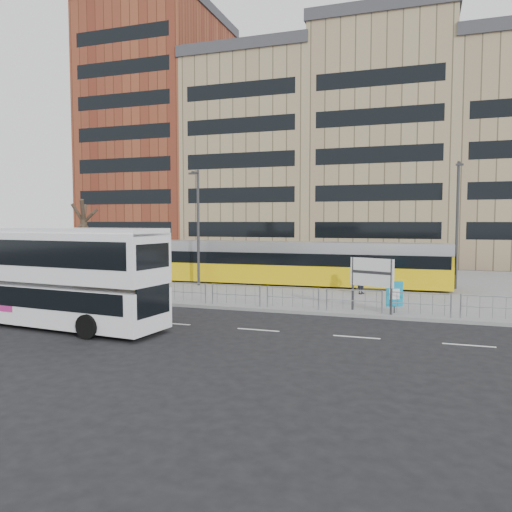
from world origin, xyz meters
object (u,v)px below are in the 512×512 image
(station_sign, at_px, (372,275))
(lamp_post_west, at_px, (198,223))
(double_decker_bus, at_px, (52,273))
(ad_panel, at_px, (395,294))
(pedestrian, at_px, (362,278))
(tram, at_px, (260,262))
(traffic_light_west, at_px, (154,262))
(bare_tree, at_px, (83,198))
(lamp_post_east, at_px, (457,220))

(station_sign, distance_m, lamp_post_west, 13.87)
(double_decker_bus, bearing_deg, ad_panel, 32.78)
(ad_panel, relative_size, pedestrian, 0.79)
(tram, bearing_deg, double_decker_bus, -106.56)
(pedestrian, relative_size, lamp_post_west, 0.24)
(tram, bearing_deg, traffic_light_west, -119.66)
(station_sign, distance_m, ad_panel, 1.40)
(tram, bearing_deg, ad_panel, -42.94)
(traffic_light_west, relative_size, lamp_post_west, 0.40)
(tram, xyz_separation_m, ad_panel, (9.42, -8.45, -0.60))
(bare_tree, bearing_deg, tram, 23.02)
(double_decker_bus, relative_size, tram, 0.43)
(double_decker_bus, relative_size, traffic_light_west, 3.44)
(double_decker_bus, distance_m, station_sign, 14.38)
(lamp_post_east, bearing_deg, tram, -173.77)
(double_decker_bus, bearing_deg, bare_tree, 127.40)
(pedestrian, distance_m, lamp_post_east, 7.64)
(station_sign, height_order, ad_panel, station_sign)
(double_decker_bus, bearing_deg, tram, 80.34)
(double_decker_bus, height_order, traffic_light_west, double_decker_bus)
(pedestrian, height_order, bare_tree, bare_tree)
(bare_tree, bearing_deg, lamp_post_west, 18.90)
(tram, height_order, traffic_light_west, traffic_light_west)
(bare_tree, bearing_deg, double_decker_bus, -58.43)
(double_decker_bus, xyz_separation_m, station_sign, (12.64, 6.84, -0.33))
(pedestrian, relative_size, traffic_light_west, 0.61)
(bare_tree, bearing_deg, station_sign, -11.56)
(tram, xyz_separation_m, bare_tree, (-10.90, -4.63, 4.37))
(station_sign, relative_size, bare_tree, 0.32)
(tram, xyz_separation_m, station_sign, (8.37, -8.57, 0.31))
(ad_panel, bearing_deg, tram, 114.31)
(traffic_light_west, height_order, bare_tree, bare_tree)
(traffic_light_west, bearing_deg, tram, 51.14)
(ad_panel, height_order, lamp_post_east, lamp_post_east)
(ad_panel, xyz_separation_m, bare_tree, (-20.32, 3.82, 4.97))
(ad_panel, relative_size, lamp_post_west, 0.19)
(ad_panel, relative_size, traffic_light_west, 0.48)
(double_decker_bus, distance_m, ad_panel, 15.41)
(pedestrian, bearing_deg, lamp_post_east, -38.19)
(tram, height_order, ad_panel, tram)
(lamp_post_east, bearing_deg, bare_tree, -165.68)
(traffic_light_west, relative_size, bare_tree, 0.39)
(lamp_post_east, bearing_deg, traffic_light_west, -152.26)
(double_decker_bus, height_order, lamp_post_east, lamp_post_east)
(pedestrian, bearing_deg, ad_panel, -144.26)
(lamp_post_west, bearing_deg, lamp_post_east, 12.23)
(double_decker_bus, relative_size, lamp_post_east, 1.32)
(double_decker_bus, height_order, tram, double_decker_bus)
(ad_panel, bearing_deg, bare_tree, 145.54)
(station_sign, bearing_deg, ad_panel, 28.95)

